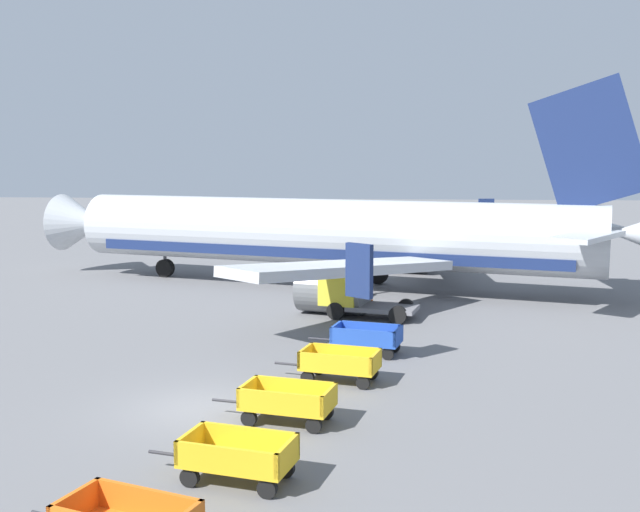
{
  "coord_description": "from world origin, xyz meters",
  "views": [
    {
      "loc": [
        5.51,
        -21.11,
        7.39
      ],
      "look_at": [
        2.49,
        13.38,
        2.8
      ],
      "focal_mm": 42.42,
      "sensor_mm": 36.0,
      "label": 1
    }
  ],
  "objects_px": {
    "baggage_cart_third_in_row": "(287,402)",
    "traffic_cone_near_plane": "(372,305)",
    "baggage_cart_fourth_in_row": "(340,364)",
    "baggage_cart_far_end": "(366,338)",
    "airplane": "(342,234)",
    "service_truck_beside_carts": "(352,293)",
    "baggage_cart_second_in_row": "(237,457)"
  },
  "relations": [
    {
      "from": "airplane",
      "to": "baggage_cart_fourth_in_row",
      "type": "bearing_deg",
      "value": -86.96
    },
    {
      "from": "baggage_cart_far_end",
      "to": "baggage_cart_second_in_row",
      "type": "bearing_deg",
      "value": -102.87
    },
    {
      "from": "airplane",
      "to": "baggage_cart_fourth_in_row",
      "type": "xyz_separation_m",
      "value": [
        0.94,
        -17.71,
        -2.45
      ]
    },
    {
      "from": "traffic_cone_near_plane",
      "to": "baggage_cart_third_in_row",
      "type": "bearing_deg",
      "value": -97.59
    },
    {
      "from": "baggage_cart_fourth_in_row",
      "to": "baggage_cart_far_end",
      "type": "height_order",
      "value": "same"
    },
    {
      "from": "traffic_cone_near_plane",
      "to": "airplane",
      "type": "bearing_deg",
      "value": 106.08
    },
    {
      "from": "baggage_cart_second_in_row",
      "to": "traffic_cone_near_plane",
      "type": "xyz_separation_m",
      "value": [
        2.69,
        19.42,
        -0.28
      ]
    },
    {
      "from": "airplane",
      "to": "traffic_cone_near_plane",
      "type": "distance_m",
      "value": 7.02
    },
    {
      "from": "traffic_cone_near_plane",
      "to": "baggage_cart_far_end",
      "type": "bearing_deg",
      "value": -90.45
    },
    {
      "from": "airplane",
      "to": "baggage_cart_second_in_row",
      "type": "distance_m",
      "value": 25.77
    },
    {
      "from": "baggage_cart_third_in_row",
      "to": "baggage_cart_far_end",
      "type": "relative_size",
      "value": 1.0
    },
    {
      "from": "traffic_cone_near_plane",
      "to": "baggage_cart_second_in_row",
      "type": "bearing_deg",
      "value": -97.89
    },
    {
      "from": "baggage_cart_fourth_in_row",
      "to": "service_truck_beside_carts",
      "type": "height_order",
      "value": "service_truck_beside_carts"
    },
    {
      "from": "baggage_cart_second_in_row",
      "to": "baggage_cart_far_end",
      "type": "distance_m",
      "value": 11.81
    },
    {
      "from": "baggage_cart_third_in_row",
      "to": "baggage_cart_second_in_row",
      "type": "bearing_deg",
      "value": -99.07
    },
    {
      "from": "service_truck_beside_carts",
      "to": "baggage_cart_second_in_row",
      "type": "bearing_deg",
      "value": -95.54
    },
    {
      "from": "baggage_cart_second_in_row",
      "to": "baggage_cart_far_end",
      "type": "relative_size",
      "value": 1.0
    },
    {
      "from": "airplane",
      "to": "baggage_cart_fourth_in_row",
      "type": "relative_size",
      "value": 10.23
    },
    {
      "from": "baggage_cart_third_in_row",
      "to": "service_truck_beside_carts",
      "type": "bearing_deg",
      "value": 85.45
    },
    {
      "from": "baggage_cart_third_in_row",
      "to": "service_truck_beside_carts",
      "type": "xyz_separation_m",
      "value": [
        1.13,
        14.25,
        0.5
      ]
    },
    {
      "from": "airplane",
      "to": "baggage_cart_second_in_row",
      "type": "height_order",
      "value": "airplane"
    },
    {
      "from": "baggage_cart_second_in_row",
      "to": "service_truck_beside_carts",
      "type": "distance_m",
      "value": 18.28
    },
    {
      "from": "airplane",
      "to": "baggage_cart_fourth_in_row",
      "type": "height_order",
      "value": "airplane"
    },
    {
      "from": "airplane",
      "to": "service_truck_beside_carts",
      "type": "bearing_deg",
      "value": -83.42
    },
    {
      "from": "airplane",
      "to": "baggage_cart_far_end",
      "type": "height_order",
      "value": "airplane"
    },
    {
      "from": "baggage_cart_fourth_in_row",
      "to": "traffic_cone_near_plane",
      "type": "distance_m",
      "value": 11.54
    },
    {
      "from": "baggage_cart_third_in_row",
      "to": "traffic_cone_near_plane",
      "type": "distance_m",
      "value": 15.62
    },
    {
      "from": "baggage_cart_second_in_row",
      "to": "baggage_cart_third_in_row",
      "type": "relative_size",
      "value": 1.0
    },
    {
      "from": "baggage_cart_third_in_row",
      "to": "baggage_cart_fourth_in_row",
      "type": "relative_size",
      "value": 1.0
    },
    {
      "from": "baggage_cart_third_in_row",
      "to": "baggage_cart_fourth_in_row",
      "type": "xyz_separation_m",
      "value": [
        1.21,
        3.98,
        0.0
      ]
    },
    {
      "from": "service_truck_beside_carts",
      "to": "traffic_cone_near_plane",
      "type": "relative_size",
      "value": 7.24
    },
    {
      "from": "service_truck_beside_carts",
      "to": "baggage_cart_fourth_in_row",
      "type": "bearing_deg",
      "value": -89.55
    }
  ]
}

